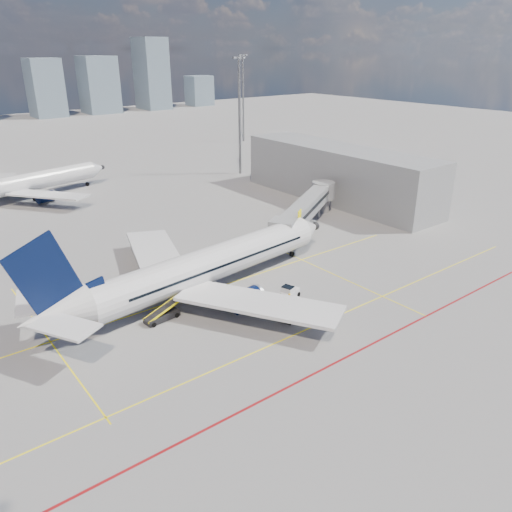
{
  "coord_description": "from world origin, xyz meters",
  "views": [
    {
      "loc": [
        -29.99,
        -38.16,
        26.99
      ],
      "look_at": [
        3.96,
        5.36,
        4.0
      ],
      "focal_mm": 35.0,
      "sensor_mm": 36.0,
      "label": 1
    }
  ],
  "objects": [
    {
      "name": "main_aircraft",
      "position": [
        -2.37,
        7.92,
        3.22
      ],
      "size": [
        42.74,
        37.17,
        12.51
      ],
      "rotation": [
        0.0,
        0.0,
        0.11
      ],
      "color": "silver",
      "rests_on": "ground"
    },
    {
      "name": "second_aircraft",
      "position": [
        -7.7,
        62.47,
        3.23
      ],
      "size": [
        35.31,
        30.36,
        10.63
      ],
      "rotation": [
        0.0,
        0.0,
        0.23
      ],
      "color": "silver",
      "rests_on": "ground"
    },
    {
      "name": "apron_markings",
      "position": [
        -0.58,
        -3.91,
        0.01
      ],
      "size": [
        90.0,
        35.12,
        0.01
      ],
      "color": "#FFEB0D",
      "rests_on": "ground"
    },
    {
      "name": "ramp_worker",
      "position": [
        3.83,
        -0.99,
        0.78
      ],
      "size": [
        0.62,
        0.68,
        1.57
      ],
      "primitive_type": "imported",
      "rotation": [
        0.0,
        0.0,
        1.01
      ],
      "color": "gold",
      "rests_on": "ground"
    },
    {
      "name": "ground",
      "position": [
        0.0,
        0.0,
        0.0
      ],
      "size": [
        420.0,
        420.0,
        0.0
      ],
      "primitive_type": "plane",
      "color": "gray",
      "rests_on": "ground"
    },
    {
      "name": "jet_bridge",
      "position": [
        23.51,
        16.91,
        3.74
      ],
      "size": [
        23.55,
        15.78,
        6.3
      ],
      "color": "gray",
      "rests_on": "ground"
    },
    {
      "name": "terminal_block",
      "position": [
        39.95,
        26.0,
        5.0
      ],
      "size": [
        10.0,
        42.0,
        10.0
      ],
      "color": "gray",
      "rests_on": "ground"
    },
    {
      "name": "baggage_tug",
      "position": [
        4.9,
        0.31,
        0.83
      ],
      "size": [
        2.79,
        2.16,
        1.73
      ],
      "rotation": [
        0.0,
        0.0,
        0.31
      ],
      "color": "silver",
      "rests_on": "ground"
    },
    {
      "name": "cargo_dolly",
      "position": [
        2.13,
        -3.28,
        1.04
      ],
      "size": [
        3.73,
        2.35,
        1.89
      ],
      "rotation": [
        0.0,
        0.0,
        0.25
      ],
      "color": "black",
      "rests_on": "ground"
    },
    {
      "name": "floodlight_mast_ne",
      "position": [
        38.0,
        55.0,
        13.59
      ],
      "size": [
        3.2,
        0.61,
        25.45
      ],
      "color": "slate",
      "rests_on": "ground"
    },
    {
      "name": "belt_loader",
      "position": [
        -9.0,
        5.04,
        0.59
      ],
      "size": [
        5.62,
        1.89,
        2.26
      ],
      "rotation": [
        0.0,
        0.0,
        0.11
      ],
      "color": "black",
      "rests_on": "ground"
    },
    {
      "name": "floodlight_mast_far",
      "position": [
        65.0,
        90.0,
        13.59
      ],
      "size": [
        3.2,
        0.61,
        25.45
      ],
      "color": "slate",
      "rests_on": "ground"
    }
  ]
}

